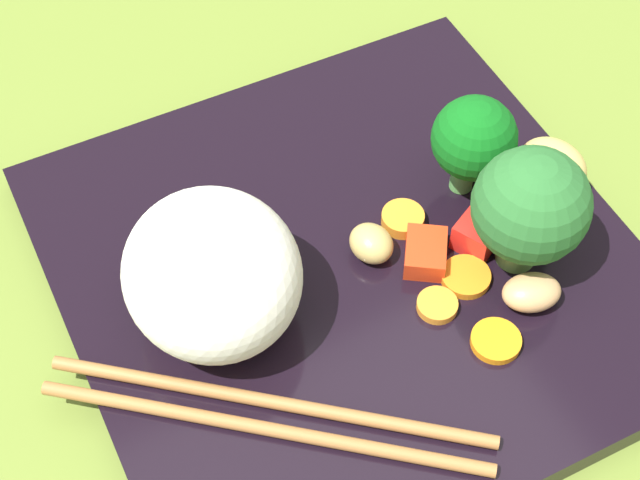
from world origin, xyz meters
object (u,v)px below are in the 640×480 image
Objects in this scene: square_plate at (349,272)px; carrot_slice_0 at (437,305)px; rice_mound at (212,274)px; broccoli_floret_1 at (474,140)px; chopstick_pair at (267,415)px.

square_plate is 13.88× the size of carrot_slice_0.
rice_mound is at bearing -4.37° from square_plate.
square_plate is at bearing 175.63° from rice_mound.
rice_mound is 4.43× the size of carrot_slice_0.
rice_mound is 11.45cm from carrot_slice_0.
square_plate is 5.22cm from carrot_slice_0.
square_plate is at bearing -61.97° from carrot_slice_0.
rice_mound is at bearing 2.79° from broccoli_floret_1.
broccoli_floret_1 is 8.95cm from carrot_slice_0.
carrot_slice_0 is at bearing 45.44° from broccoli_floret_1.
chopstick_pair reaches higher than carrot_slice_0.
rice_mound reaches higher than chopstick_pair.
square_plate is 4.60× the size of broccoli_floret_1.
broccoli_floret_1 reaches higher than square_plate.
carrot_slice_0 is at bearing 47.71° from chopstick_pair.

